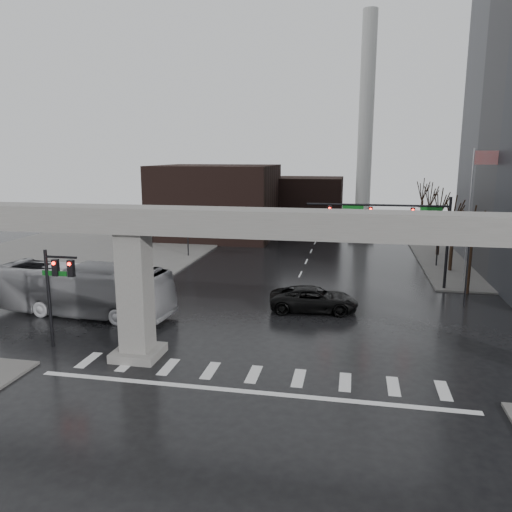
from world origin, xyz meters
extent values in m
plane|color=black|center=(0.00, 0.00, 0.00)|extent=(160.00, 160.00, 0.00)
cube|color=#605E5C|center=(-26.00, 36.00, 0.07)|extent=(28.00, 36.00, 0.15)
cube|color=gray|center=(0.00, 0.00, 8.00)|extent=(48.00, 2.20, 1.40)
cube|color=gray|center=(-7.00, 0.00, 3.65)|extent=(1.60, 1.60, 7.30)
cube|color=gray|center=(-7.00, 0.00, 0.25)|extent=(2.60, 2.60, 0.50)
cube|color=black|center=(-14.00, 42.00, 5.00)|extent=(16.00, 14.00, 10.00)
cube|color=black|center=(-2.00, 52.00, 4.00)|extent=(10.00, 10.00, 8.00)
cylinder|color=silver|center=(6.00, 46.00, 15.00)|extent=(2.00, 2.00, 30.00)
cylinder|color=gray|center=(6.00, 46.00, 0.60)|extent=(3.60, 3.60, 1.20)
cylinder|color=black|center=(12.80, 18.80, 4.00)|extent=(0.24, 0.24, 8.00)
cylinder|color=black|center=(6.80, 18.80, 7.20)|extent=(12.00, 0.18, 0.18)
cube|color=black|center=(9.80, 18.80, 6.55)|extent=(0.35, 0.30, 1.00)
cube|color=black|center=(6.30, 18.80, 6.55)|extent=(0.35, 0.30, 1.00)
cube|color=black|center=(2.80, 18.80, 6.55)|extent=(0.35, 0.30, 1.00)
sphere|color=#FF0C05|center=(9.80, 18.62, 6.85)|extent=(0.20, 0.20, 0.20)
cube|color=#0B5214|center=(11.30, 18.80, 7.00)|extent=(1.80, 0.05, 0.35)
cube|color=#0B5214|center=(4.80, 18.80, 7.00)|extent=(1.80, 0.05, 0.35)
cylinder|color=black|center=(-12.80, 0.50, 3.00)|extent=(0.20, 0.20, 6.00)
cylinder|color=black|center=(-11.80, 0.50, 5.60)|extent=(2.00, 0.14, 0.14)
cube|color=black|center=(-12.20, 0.50, 4.95)|extent=(0.35, 0.30, 1.00)
cube|color=black|center=(-11.20, 0.50, 4.95)|extent=(0.35, 0.30, 1.00)
cube|color=#0B5214|center=(-12.30, 0.50, 4.60)|extent=(1.60, 0.05, 0.30)
cylinder|color=silver|center=(15.00, 22.00, 6.00)|extent=(0.12, 0.12, 12.00)
cube|color=red|center=(16.00, 22.00, 11.20)|extent=(2.00, 0.03, 1.20)
cylinder|color=black|center=(13.50, 14.00, 2.40)|extent=(0.14, 0.14, 4.80)
cube|color=black|center=(13.50, 14.00, 4.75)|extent=(0.90, 0.06, 0.06)
sphere|color=silver|center=(13.05, 14.00, 4.95)|extent=(0.32, 0.32, 0.32)
sphere|color=silver|center=(13.95, 14.00, 4.95)|extent=(0.32, 0.32, 0.32)
cylinder|color=black|center=(13.50, 28.00, 2.40)|extent=(0.14, 0.14, 4.80)
cube|color=black|center=(13.50, 28.00, 4.75)|extent=(0.90, 0.06, 0.06)
sphere|color=silver|center=(13.05, 28.00, 4.95)|extent=(0.32, 0.32, 0.32)
sphere|color=silver|center=(13.95, 28.00, 4.95)|extent=(0.32, 0.32, 0.32)
cylinder|color=black|center=(13.50, 42.00, 2.40)|extent=(0.14, 0.14, 4.80)
cube|color=black|center=(13.50, 42.00, 4.75)|extent=(0.90, 0.06, 0.06)
sphere|color=silver|center=(13.05, 42.00, 4.95)|extent=(0.32, 0.32, 0.32)
sphere|color=silver|center=(13.95, 42.00, 4.95)|extent=(0.32, 0.32, 0.32)
cylinder|color=black|center=(-13.50, 14.00, 2.40)|extent=(0.14, 0.14, 4.80)
cube|color=black|center=(-13.50, 14.00, 4.75)|extent=(0.90, 0.06, 0.06)
sphere|color=silver|center=(-13.95, 14.00, 4.95)|extent=(0.32, 0.32, 0.32)
sphere|color=silver|center=(-13.05, 14.00, 4.95)|extent=(0.32, 0.32, 0.32)
cylinder|color=black|center=(-13.50, 28.00, 2.40)|extent=(0.14, 0.14, 4.80)
cube|color=black|center=(-13.50, 28.00, 4.75)|extent=(0.90, 0.06, 0.06)
sphere|color=silver|center=(-13.95, 28.00, 4.95)|extent=(0.32, 0.32, 0.32)
sphere|color=silver|center=(-13.05, 28.00, 4.95)|extent=(0.32, 0.32, 0.32)
cylinder|color=black|center=(-13.50, 42.00, 2.40)|extent=(0.14, 0.14, 4.80)
cube|color=black|center=(-13.50, 42.00, 4.75)|extent=(0.90, 0.06, 0.06)
sphere|color=silver|center=(-13.95, 42.00, 4.95)|extent=(0.32, 0.32, 0.32)
sphere|color=silver|center=(-13.05, 42.00, 4.95)|extent=(0.32, 0.32, 0.32)
cylinder|color=black|center=(14.50, 18.00, 2.27)|extent=(0.34, 0.34, 4.55)
cylinder|color=black|center=(14.50, 18.00, 6.01)|extent=(0.12, 1.52, 2.98)
cylinder|color=black|center=(15.00, 18.25, 5.78)|extent=(0.83, 1.14, 2.51)
cylinder|color=black|center=(14.50, 26.00, 2.33)|extent=(0.34, 0.34, 4.66)
cylinder|color=black|center=(14.50, 26.00, 6.15)|extent=(0.12, 1.55, 3.05)
cylinder|color=black|center=(15.00, 26.25, 5.91)|extent=(0.85, 1.16, 2.57)
cylinder|color=black|center=(14.50, 34.00, 2.38)|extent=(0.34, 0.34, 4.76)
cylinder|color=black|center=(14.50, 34.00, 6.29)|extent=(0.12, 1.59, 3.11)
cylinder|color=black|center=(15.00, 34.25, 6.05)|extent=(0.86, 1.18, 2.62)
cylinder|color=black|center=(14.50, 42.00, 2.43)|extent=(0.34, 0.34, 4.87)
cylinder|color=black|center=(14.50, 42.00, 6.43)|extent=(0.12, 1.62, 3.18)
cylinder|color=black|center=(15.00, 42.25, 6.18)|extent=(0.88, 1.20, 2.68)
cylinder|color=black|center=(14.50, 50.00, 2.48)|extent=(0.34, 0.34, 4.97)
cylinder|color=black|center=(14.50, 50.00, 6.57)|extent=(0.12, 1.65, 3.25)
cylinder|color=black|center=(15.00, 50.25, 6.31)|extent=(0.89, 1.23, 2.74)
imported|color=black|center=(2.21, 10.61, 0.91)|extent=(6.81, 3.64, 1.82)
imported|color=#9D9DA1|center=(-14.14, 6.50, 1.88)|extent=(13.71, 4.30, 3.76)
camera|label=1|loc=(4.91, -25.24, 11.50)|focal=35.00mm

